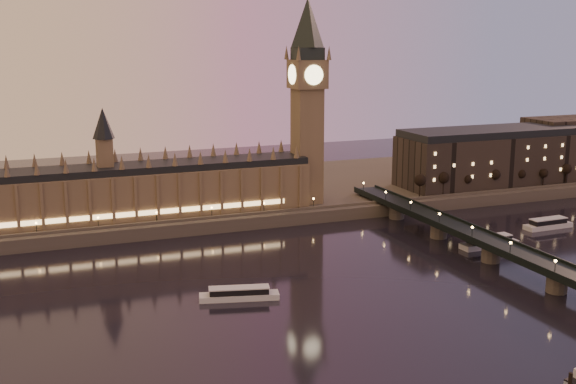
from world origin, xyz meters
name	(u,v)px	position (x,y,z in m)	size (l,w,h in m)	color
ground	(298,308)	(0.00, 0.00, 0.00)	(700.00, 700.00, 0.00)	black
far_embankment	(237,194)	(30.00, 165.00, 3.00)	(560.00, 130.00, 6.00)	#423D35
palace_of_westminster	(119,186)	(-40.12, 120.99, 21.71)	(180.00, 26.62, 52.00)	brown
big_ben	(307,88)	(53.99, 120.99, 63.95)	(17.68, 17.68, 104.00)	brown
westminster_bridge	(521,262)	(91.61, 0.00, 5.52)	(13.20, 260.00, 15.30)	black
city_block	(520,152)	(194.94, 130.93, 22.24)	(155.00, 45.00, 34.00)	black
bare_tree_0	(418,183)	(112.50, 109.00, 13.87)	(5.20, 5.20, 10.58)	black
bare_tree_1	(445,181)	(128.74, 109.00, 13.87)	(5.20, 5.20, 10.58)	black
bare_tree_2	(470,179)	(144.97, 109.00, 13.87)	(5.20, 5.20, 10.58)	black
bare_tree_3	(495,177)	(161.21, 109.00, 13.87)	(5.20, 5.20, 10.58)	black
bare_tree_4	(519,175)	(177.44, 109.00, 13.87)	(5.20, 5.20, 10.58)	black
bare_tree_5	(543,173)	(193.68, 109.00, 13.87)	(5.20, 5.20, 10.58)	black
bare_tree_6	(566,171)	(209.92, 109.00, 13.87)	(5.20, 5.20, 10.58)	black
cruise_boat_a	(239,294)	(-15.74, 15.40, 1.95)	(28.25, 12.49, 4.42)	silver
cruise_boat_b	(489,242)	(104.39, 36.62, 2.20)	(27.33, 7.76, 5.00)	silver
cruise_boat_c	(548,224)	(149.68, 52.31, 2.18)	(24.91, 7.50, 4.94)	silver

